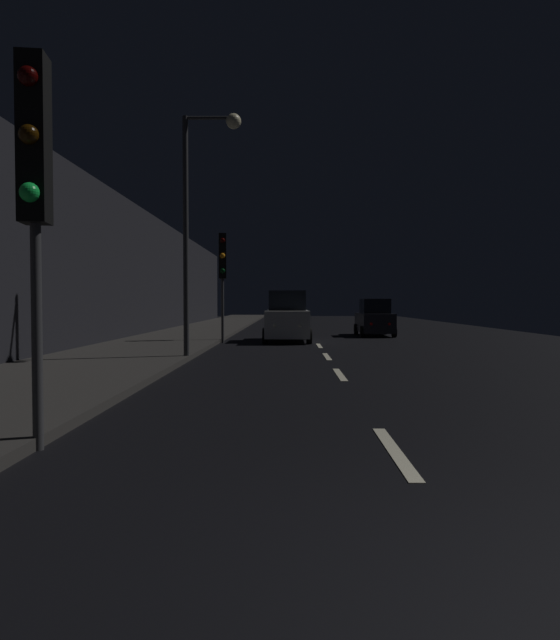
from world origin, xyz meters
The scene contains 9 objects.
ground centered at (0.00, 24.50, -0.01)m, with size 25.00×84.00×0.02m, color black.
sidewalk_left centered at (-6.30, 24.50, 0.07)m, with size 4.40×84.00×0.15m, color #33302D.
building_facade_left centered at (-8.90, 21.00, 3.21)m, with size 0.80×63.00×6.41m, color black.
lane_centerline centered at (0.00, 14.93, 0.01)m, with size 0.16×29.05×0.01m.
traffic_light_far_left centered at (-4.00, 19.79, 3.33)m, with size 0.36×0.48×4.62m.
traffic_light_near_left centered at (-4.10, 2.99, 3.24)m, with size 0.35×0.48×4.50m.
streetlamp_overhead centered at (-3.74, 12.68, 4.75)m, with size 1.70×0.44×7.16m.
car_approaching_headlights centered at (-1.26, 20.82, 1.02)m, with size 2.04×4.41×2.22m.
car_parked_right_far centered at (3.20, 24.83, 0.87)m, with size 1.74×3.76×1.90m.
Camera 1 is at (-1.21, -3.19, 1.70)m, focal length 30.62 mm.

